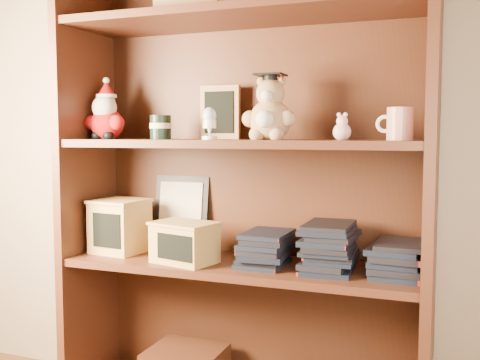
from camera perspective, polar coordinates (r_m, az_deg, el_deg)
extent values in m
cube|color=tan|center=(2.06, -2.48, 12.56)|extent=(3.00, 0.04, 2.50)
cube|color=#4A2415|center=(2.09, -15.17, -0.07)|extent=(0.03, 0.35, 1.60)
cube|color=#4A2415|center=(1.69, 18.85, -1.26)|extent=(0.03, 0.35, 1.60)
cube|color=#452212|center=(1.96, 1.71, -0.21)|extent=(1.20, 0.02, 1.60)
cube|color=#4A2415|center=(1.84, 0.00, 16.30)|extent=(1.14, 0.33, 0.02)
cube|color=#4A2415|center=(1.85, 0.00, -8.74)|extent=(1.14, 0.33, 0.02)
cube|color=#4A2415|center=(1.80, 0.00, 3.73)|extent=(1.14, 0.33, 0.02)
sphere|color=#A50F0F|center=(2.03, -13.35, 5.54)|extent=(0.11, 0.11, 0.11)
sphere|color=#A50F0F|center=(2.05, -14.87, 5.64)|extent=(0.05, 0.05, 0.05)
sphere|color=#A50F0F|center=(1.99, -12.41, 5.72)|extent=(0.05, 0.05, 0.05)
sphere|color=black|center=(2.02, -14.34, 4.37)|extent=(0.04, 0.04, 0.04)
sphere|color=black|center=(2.00, -13.22, 4.39)|extent=(0.04, 0.04, 0.04)
sphere|color=white|center=(2.02, -13.61, 7.16)|extent=(0.09, 0.09, 0.09)
sphere|color=#D8B293|center=(2.04, -13.39, 7.68)|extent=(0.06, 0.06, 0.06)
cone|color=#A50F0F|center=(2.04, -13.42, 9.02)|extent=(0.07, 0.07, 0.06)
sphere|color=white|center=(2.04, -13.43, 9.81)|extent=(0.02, 0.02, 0.02)
cylinder|color=white|center=(2.04, -13.40, 8.30)|extent=(0.07, 0.07, 0.01)
cylinder|color=black|center=(1.92, -8.08, 5.32)|extent=(0.07, 0.07, 0.08)
cylinder|color=beige|center=(1.92, -8.08, 5.47)|extent=(0.07, 0.07, 0.02)
cube|color=#9E7547|center=(1.95, -2.03, 6.88)|extent=(0.14, 0.02, 0.18)
cube|color=black|center=(1.94, -2.16, 6.89)|extent=(0.11, 0.01, 0.14)
cube|color=#9E7547|center=(1.98, -1.68, 4.63)|extent=(0.06, 0.06, 0.01)
cylinder|color=white|center=(1.76, -3.11, 4.29)|extent=(0.05, 0.05, 0.01)
cone|color=white|center=(1.76, -3.11, 4.98)|extent=(0.02, 0.02, 0.03)
cylinder|color=white|center=(1.76, -3.11, 5.67)|extent=(0.04, 0.04, 0.02)
ellipsoid|color=silver|center=(1.76, -3.12, 6.54)|extent=(0.04, 0.04, 0.05)
sphere|color=tan|center=(1.77, 3.10, 6.07)|extent=(0.13, 0.13, 0.13)
sphere|color=white|center=(1.71, 2.53, 6.21)|extent=(0.06, 0.06, 0.06)
sphere|color=tan|center=(1.77, 1.03, 6.23)|extent=(0.05, 0.05, 0.05)
sphere|color=tan|center=(1.73, 4.83, 6.24)|extent=(0.05, 0.05, 0.05)
sphere|color=tan|center=(1.74, 1.69, 4.65)|extent=(0.05, 0.05, 0.05)
sphere|color=tan|center=(1.72, 3.75, 4.64)|extent=(0.05, 0.05, 0.05)
sphere|color=tan|center=(1.77, 3.11, 8.79)|extent=(0.09, 0.09, 0.09)
sphere|color=white|center=(1.74, 2.73, 8.57)|extent=(0.04, 0.04, 0.04)
sphere|color=tan|center=(1.79, 2.20, 9.94)|extent=(0.03, 0.03, 0.03)
sphere|color=tan|center=(1.77, 4.23, 9.99)|extent=(0.03, 0.03, 0.03)
cylinder|color=black|center=(1.78, 3.12, 10.29)|extent=(0.04, 0.04, 0.02)
cube|color=black|center=(1.78, 3.12, 10.62)|extent=(0.09, 0.09, 0.01)
cylinder|color=#A50F0F|center=(1.75, 4.27, 10.38)|extent=(0.00, 0.04, 0.03)
sphere|color=beige|center=(1.71, 10.32, 4.83)|extent=(0.05, 0.05, 0.05)
sphere|color=beige|center=(1.71, 10.34, 5.90)|extent=(0.03, 0.03, 0.03)
sphere|color=beige|center=(1.71, 10.03, 6.55)|extent=(0.01, 0.01, 0.01)
sphere|color=beige|center=(1.71, 10.67, 6.55)|extent=(0.01, 0.01, 0.01)
cylinder|color=silver|center=(1.69, 15.95, 5.51)|extent=(0.08, 0.08, 0.09)
torus|color=white|center=(1.69, 14.51, 5.53)|extent=(0.05, 0.01, 0.05)
cube|color=black|center=(2.06, -5.97, -3.28)|extent=(0.21, 0.05, 0.26)
cube|color=beige|center=(2.05, -6.10, -3.31)|extent=(0.17, 0.04, 0.22)
cube|color=tan|center=(2.03, -12.08, -4.67)|extent=(0.18, 0.18, 0.18)
cube|color=black|center=(1.97, -13.40, -5.03)|extent=(0.12, 0.02, 0.12)
cube|color=tan|center=(2.02, -12.13, -2.10)|extent=(0.19, 0.19, 0.01)
cube|color=tan|center=(1.84, -5.65, -6.43)|extent=(0.22, 0.18, 0.13)
cube|color=black|center=(1.78, -6.65, -6.83)|extent=(0.14, 0.04, 0.08)
cube|color=tan|center=(1.83, -5.66, -4.42)|extent=(0.23, 0.19, 0.01)
cube|color=black|center=(1.82, 2.55, -8.33)|extent=(0.14, 0.20, 0.02)
cube|color=black|center=(1.82, 2.55, -7.84)|extent=(0.14, 0.20, 0.02)
cube|color=black|center=(1.81, 2.55, -7.35)|extent=(0.14, 0.20, 0.02)
cube|color=black|center=(1.81, 2.56, -6.85)|extent=(0.14, 0.20, 0.02)
cube|color=black|center=(1.81, 2.56, -6.35)|extent=(0.14, 0.20, 0.02)
cube|color=black|center=(1.80, 2.56, -5.85)|extent=(0.14, 0.20, 0.02)
cube|color=black|center=(1.80, 2.56, -5.35)|extent=(0.14, 0.20, 0.02)
cube|color=black|center=(1.77, 9.11, -8.79)|extent=(0.14, 0.20, 0.02)
cube|color=black|center=(1.76, 9.11, -8.28)|extent=(0.14, 0.20, 0.02)
cube|color=black|center=(1.76, 9.12, -7.77)|extent=(0.14, 0.20, 0.02)
cube|color=black|center=(1.76, 9.13, -7.26)|extent=(0.14, 0.20, 0.02)
cube|color=black|center=(1.75, 9.13, -6.75)|extent=(0.14, 0.20, 0.02)
cube|color=black|center=(1.75, 9.14, -6.24)|extent=(0.14, 0.20, 0.02)
cube|color=black|center=(1.75, 9.15, -5.72)|extent=(0.14, 0.20, 0.02)
cube|color=black|center=(1.74, 9.16, -5.21)|extent=(0.14, 0.20, 0.02)
cube|color=black|center=(1.74, 9.16, -4.69)|extent=(0.14, 0.20, 0.02)
cube|color=black|center=(1.74, 9.17, -4.17)|extent=(0.14, 0.20, 0.02)
cube|color=black|center=(1.74, 15.80, -9.13)|extent=(0.14, 0.20, 0.02)
cube|color=black|center=(1.73, 15.81, -8.62)|extent=(0.14, 0.20, 0.02)
cube|color=black|center=(1.73, 15.82, -8.10)|extent=(0.14, 0.20, 0.02)
cube|color=black|center=(1.73, 15.84, -7.59)|extent=(0.14, 0.20, 0.02)
cube|color=black|center=(1.72, 15.85, -7.07)|extent=(0.14, 0.20, 0.02)
cube|color=black|center=(1.72, 15.86, -6.54)|extent=(0.14, 0.20, 0.02)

